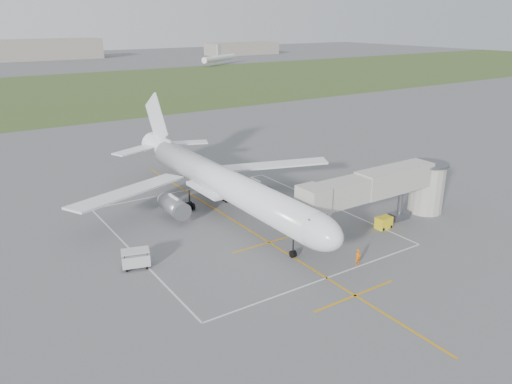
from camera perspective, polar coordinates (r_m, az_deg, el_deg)
ground at (r=65.62m, az=-3.54°, el=-2.68°), size 700.00×700.00×0.00m
grass_strip at (r=186.87m, az=-24.46°, el=10.11°), size 700.00×120.00×0.02m
apron_markings at (r=61.03m, az=-0.77°, el=-4.39°), size 28.20×60.00×0.01m
airliner at (r=64.72m, az=-3.95°, el=1.13°), size 38.93×46.75×13.52m
jet_bridge at (r=63.66m, az=15.05°, el=0.51°), size 23.40×5.00×7.20m
gpu_unit at (r=63.34m, az=14.39°, el=-3.41°), size 1.98×1.42×1.47m
baggage_cart at (r=53.40m, az=-13.58°, el=-7.44°), size 3.18×2.41×1.96m
ramp_worker_nose at (r=53.61m, az=11.58°, el=-7.30°), size 0.69×0.48×1.79m
ramp_worker_wing at (r=64.58m, az=-8.24°, el=-2.49°), size 0.92×0.82×1.55m
distant_aircraft at (r=232.48m, az=-23.82°, el=12.60°), size 213.96×56.19×8.85m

